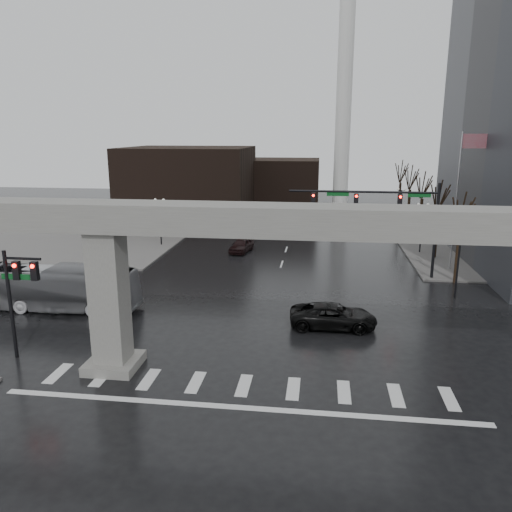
% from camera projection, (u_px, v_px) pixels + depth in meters
% --- Properties ---
extents(ground, '(160.00, 160.00, 0.00)m').
position_uv_depth(ground, '(247.00, 376.00, 25.18)').
color(ground, black).
rests_on(ground, ground).
extents(sidewalk_nw, '(28.00, 36.00, 0.15)m').
position_uv_depth(sidewalk_nw, '(86.00, 228.00, 63.05)').
color(sidewalk_nw, '#605D5B').
rests_on(sidewalk_nw, ground).
extents(elevated_guideway, '(48.00, 2.60, 8.70)m').
position_uv_depth(elevated_guideway, '(273.00, 244.00, 23.35)').
color(elevated_guideway, gray).
rests_on(elevated_guideway, ground).
extents(building_far_left, '(16.00, 14.00, 10.00)m').
position_uv_depth(building_far_left, '(189.00, 186.00, 66.12)').
color(building_far_left, black).
rests_on(building_far_left, ground).
extents(building_far_mid, '(10.00, 10.00, 8.00)m').
position_uv_depth(building_far_mid, '(285.00, 186.00, 74.48)').
color(building_far_mid, black).
rests_on(building_far_mid, ground).
extents(smokestack, '(3.60, 3.60, 30.00)m').
position_uv_depth(smokestack, '(343.00, 121.00, 65.43)').
color(smokestack, silver).
rests_on(smokestack, ground).
extents(signal_mast_arm, '(12.12, 0.43, 8.00)m').
position_uv_depth(signal_mast_arm, '(389.00, 209.00, 40.72)').
color(signal_mast_arm, black).
rests_on(signal_mast_arm, ground).
extents(signal_left_pole, '(2.30, 0.30, 6.00)m').
position_uv_depth(signal_left_pole, '(18.00, 286.00, 26.21)').
color(signal_left_pole, black).
rests_on(signal_left_pole, ground).
extents(flagpole_assembly, '(2.06, 0.12, 12.00)m').
position_uv_depth(flagpole_assembly, '(461.00, 185.00, 42.59)').
color(flagpole_assembly, silver).
rests_on(flagpole_assembly, ground).
extents(lamp_right_0, '(1.22, 0.32, 5.11)m').
position_uv_depth(lamp_right_0, '(459.00, 252.00, 36.11)').
color(lamp_right_0, black).
rests_on(lamp_right_0, ground).
extents(lamp_right_1, '(1.22, 0.32, 5.11)m').
position_uv_depth(lamp_right_1, '(422.00, 219.00, 49.58)').
color(lamp_right_1, black).
rests_on(lamp_right_1, ground).
extents(lamp_right_2, '(1.22, 0.32, 5.11)m').
position_uv_depth(lamp_right_2, '(401.00, 201.00, 63.04)').
color(lamp_right_2, black).
rests_on(lamp_right_2, ground).
extents(lamp_left_0, '(1.22, 0.32, 5.11)m').
position_uv_depth(lamp_left_0, '(104.00, 242.00, 39.50)').
color(lamp_left_0, black).
rests_on(lamp_left_0, ground).
extents(lamp_left_1, '(1.22, 0.32, 5.11)m').
position_uv_depth(lamp_left_1, '(160.00, 214.00, 52.97)').
color(lamp_left_1, black).
rests_on(lamp_left_1, ground).
extents(lamp_left_2, '(1.22, 0.32, 5.11)m').
position_uv_depth(lamp_left_2, '(193.00, 197.00, 66.43)').
color(lamp_left_2, black).
rests_on(lamp_left_2, ground).
extents(tree_right_0, '(1.09, 1.58, 7.50)m').
position_uv_depth(tree_right_0, '(459.00, 249.00, 40.01)').
color(tree_right_0, black).
rests_on(tree_right_0, ground).
extents(tree_right_1, '(1.09, 1.61, 7.67)m').
position_uv_depth(tree_right_1, '(437.00, 230.00, 47.69)').
color(tree_right_1, black).
rests_on(tree_right_1, ground).
extents(tree_right_2, '(1.10, 1.63, 7.85)m').
position_uv_depth(tree_right_2, '(421.00, 215.00, 55.37)').
color(tree_right_2, black).
rests_on(tree_right_2, ground).
extents(tree_right_3, '(1.11, 1.66, 8.02)m').
position_uv_depth(tree_right_3, '(409.00, 205.00, 63.05)').
color(tree_right_3, black).
rests_on(tree_right_3, ground).
extents(tree_right_4, '(1.12, 1.69, 8.19)m').
position_uv_depth(tree_right_4, '(400.00, 196.00, 70.73)').
color(tree_right_4, black).
rests_on(tree_right_4, ground).
extents(pickup_truck, '(5.45, 2.58, 1.51)m').
position_uv_depth(pickup_truck, '(333.00, 316.00, 31.23)').
color(pickup_truck, black).
rests_on(pickup_truck, ground).
extents(city_bus, '(11.17, 2.70, 3.10)m').
position_uv_depth(city_bus, '(58.00, 288.00, 34.21)').
color(city_bus, '#9D9DA1').
rests_on(city_bus, ground).
extents(far_car, '(2.38, 4.35, 1.40)m').
position_uv_depth(far_car, '(241.00, 245.00, 50.87)').
color(far_car, black).
rests_on(far_car, ground).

